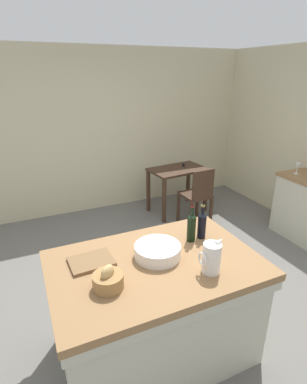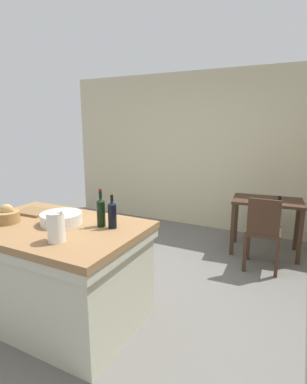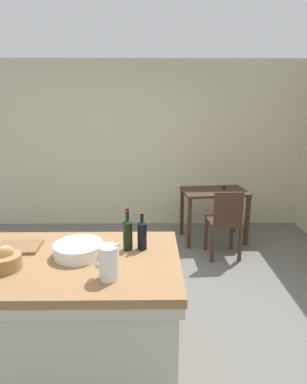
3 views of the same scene
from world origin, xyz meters
name	(u,v)px [view 1 (image 1 of 3)]	position (x,y,z in m)	size (l,w,h in m)	color
ground_plane	(174,296)	(0.00, 0.00, 0.00)	(6.76, 6.76, 0.00)	#66635E
wall_back	(102,132)	(0.00, 2.60, 1.30)	(5.32, 0.12, 2.60)	beige
island_table	(155,305)	(-0.46, -0.53, 0.48)	(1.56, 1.02, 0.90)	olive
writing_desk	(178,176)	(1.03, 1.86, 0.63)	(0.96, 0.66, 0.81)	#3D281C
wooden_chair	(198,195)	(1.07, 1.29, 0.51)	(0.42, 0.42, 0.92)	#3D281C
pitcher	(211,258)	(-0.16, -0.80, 1.01)	(0.17, 0.13, 0.27)	silver
wash_bowl	(158,251)	(-0.42, -0.47, 0.95)	(0.36, 0.36, 0.10)	silver
bread_basket	(108,280)	(-0.87, -0.66, 0.96)	(0.21, 0.21, 0.17)	olive
cutting_board	(91,261)	(-0.90, -0.34, 0.91)	(0.32, 0.24, 0.02)	brown
wine_bottle_dark	(202,225)	(0.04, -0.36, 1.02)	(0.07, 0.07, 0.30)	black
wine_bottle_amber	(191,227)	(-0.06, -0.37, 1.03)	(0.07, 0.07, 0.32)	black
wine_glass_right	(297,166)	(2.20, 0.57, 1.00)	(0.07, 0.07, 0.15)	white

